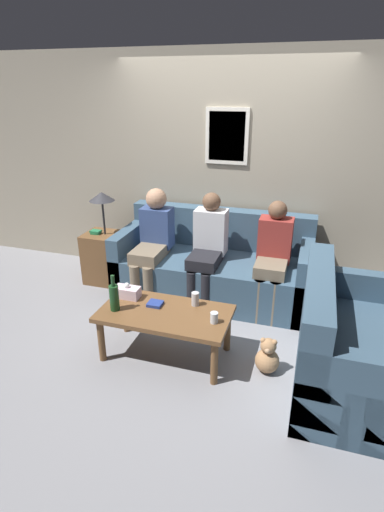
# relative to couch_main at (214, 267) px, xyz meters

# --- Properties ---
(ground_plane) EXTENTS (16.00, 16.00, 0.00)m
(ground_plane) POSITION_rel_couch_main_xyz_m (0.00, -0.55, -0.32)
(ground_plane) COLOR gray
(wall_back) EXTENTS (9.00, 0.08, 2.60)m
(wall_back) POSITION_rel_couch_main_xyz_m (0.00, 0.49, 0.98)
(wall_back) COLOR #9E937F
(wall_back) RESTS_ON ground_plane
(couch_main) EXTENTS (2.12, 0.93, 0.92)m
(couch_main) POSITION_rel_couch_main_xyz_m (0.00, 0.00, 0.00)
(couch_main) COLOR #385166
(couch_main) RESTS_ON ground_plane
(couch_side) EXTENTS (0.93, 1.39, 0.92)m
(couch_side) POSITION_rel_couch_main_xyz_m (1.43, -1.17, 0.00)
(couch_side) COLOR #385166
(couch_side) RESTS_ON ground_plane
(coffee_table) EXTENTS (1.12, 0.59, 0.44)m
(coffee_table) POSITION_rel_couch_main_xyz_m (-0.11, -1.25, 0.06)
(coffee_table) COLOR brown
(coffee_table) RESTS_ON ground_plane
(side_table_with_lamp) EXTENTS (0.40, 0.40, 1.11)m
(side_table_with_lamp) POSITION_rel_couch_main_xyz_m (-1.35, -0.09, 0.05)
(side_table_with_lamp) COLOR brown
(side_table_with_lamp) RESTS_ON ground_plane
(wine_bottle) EXTENTS (0.08, 0.08, 0.33)m
(wine_bottle) POSITION_rel_couch_main_xyz_m (-0.53, -1.35, 0.25)
(wine_bottle) COLOR #19421E
(wine_bottle) RESTS_ON coffee_table
(drinking_glass) EXTENTS (0.06, 0.06, 0.09)m
(drinking_glass) POSITION_rel_couch_main_xyz_m (0.33, -1.29, 0.17)
(drinking_glass) COLOR silver
(drinking_glass) RESTS_ON coffee_table
(book_stack) EXTENTS (0.13, 0.12, 0.03)m
(book_stack) POSITION_rel_couch_main_xyz_m (-0.23, -1.17, 0.14)
(book_stack) COLOR navy
(book_stack) RESTS_ON coffee_table
(soda_can) EXTENTS (0.07, 0.07, 0.12)m
(soda_can) POSITION_rel_couch_main_xyz_m (0.11, -1.07, 0.18)
(soda_can) COLOR #BCBCC1
(soda_can) RESTS_ON coffee_table
(tissue_box) EXTENTS (0.23, 0.12, 0.15)m
(tissue_box) POSITION_rel_couch_main_xyz_m (-0.52, -1.12, 0.18)
(tissue_box) COLOR silver
(tissue_box) RESTS_ON coffee_table
(person_left) EXTENTS (0.34, 0.66, 1.19)m
(person_left) POSITION_rel_couch_main_xyz_m (-0.66, -0.17, 0.34)
(person_left) COLOR #756651
(person_left) RESTS_ON ground_plane
(person_middle) EXTENTS (0.34, 0.62, 1.19)m
(person_middle) POSITION_rel_couch_main_xyz_m (-0.03, -0.17, 0.33)
(person_middle) COLOR black
(person_middle) RESTS_ON ground_plane
(person_right) EXTENTS (0.34, 0.59, 1.16)m
(person_right) POSITION_rel_couch_main_xyz_m (0.66, -0.17, 0.32)
(person_right) COLOR #756651
(person_right) RESTS_ON ground_plane
(teddy_bear) EXTENTS (0.20, 0.20, 0.32)m
(teddy_bear) POSITION_rel_couch_main_xyz_m (0.78, -1.21, -0.18)
(teddy_bear) COLOR #A87A51
(teddy_bear) RESTS_ON ground_plane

